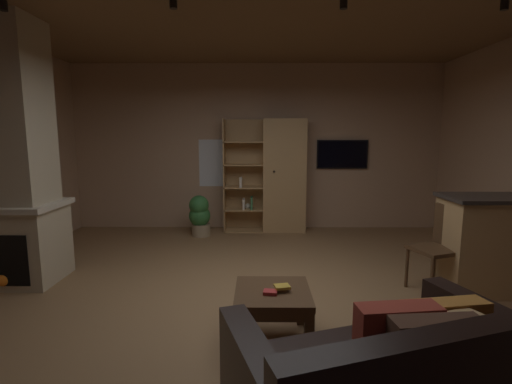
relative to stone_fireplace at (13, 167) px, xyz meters
The scene contains 15 objects.
floor 3.02m from the stone_fireplace, 10.78° to the right, with size 6.44×6.20×0.02m, color olive.
wall_back 3.74m from the stone_fireplace, 44.43° to the left, with size 6.56×0.06×2.89m, color tan.
window_pane_back 3.25m from the stone_fireplace, 52.84° to the left, with size 0.64×0.01×0.83m, color white.
stone_fireplace is the anchor object (origin of this frame).
bookshelf_cabinet 3.86m from the stone_fireplace, 37.58° to the left, with size 1.40×0.41×1.93m.
coffee_table 3.23m from the stone_fireplace, 23.87° to the right, with size 0.60×0.61×0.42m.
table_book_0 3.21m from the stone_fireplace, 25.19° to the right, with size 0.11×0.08×0.03m, color #B22D2D.
table_book_1 3.26m from the stone_fireplace, 23.59° to the right, with size 0.12×0.09×0.02m, color gold.
dining_chair 4.70m from the stone_fireplace, ahead, with size 0.54×0.54×0.92m.
potted_floor_plant 2.80m from the stone_fireplace, 49.17° to the left, with size 0.36×0.37×0.68m.
wall_mounted_tv 4.90m from the stone_fireplace, 31.47° to the left, with size 0.89×0.06×0.50m.
track_light_spot_0 1.64m from the stone_fireplace, 52.91° to the right, with size 0.07×0.07×0.09m, color black.
track_light_spot_1 2.52m from the stone_fireplace, 16.02° to the right, with size 0.07×0.07×0.09m, color black.
track_light_spot_2 3.81m from the stone_fireplace, ahead, with size 0.07×0.07×0.09m, color black.
track_light_spot_3 5.17m from the stone_fireplace, ahead, with size 0.07×0.07×0.09m, color black.
Camera 1 is at (0.03, -3.60, 1.64)m, focal length 26.40 mm.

